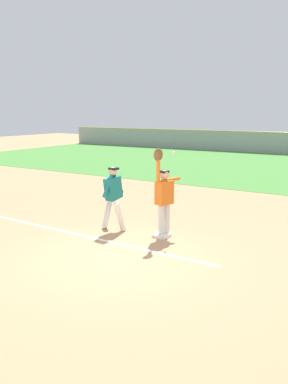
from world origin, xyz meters
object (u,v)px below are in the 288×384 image
fielder (164,194)px  runner (113,194)px  parked_car_silver (213,140)px  first_base (162,235)px  baseball (174,153)px  parked_car_red (156,137)px

fielder → runner: 1.45m
parked_car_silver → first_base: bearing=-77.5°
fielder → parked_car_silver: (-8.46, 24.92, -0.45)m
first_base → parked_car_silver: (-8.45, 24.99, 0.63)m
runner → baseball: size_ratio=23.24×
baseball → parked_car_red: (-14.69, 25.13, -1.46)m
fielder → runner: bearing=24.9°
runner → parked_car_red: (-13.14, 25.60, -0.32)m
first_base → parked_car_red: parked_car_red is taller
fielder → parked_car_red: fielder is taller
first_base → parked_car_red: (-14.56, 25.48, 0.63)m
first_base → fielder: fielder is taller
parked_car_silver → baseball: bearing=-77.0°
fielder → parked_car_red: bearing=-42.9°
fielder → baseball: fielder is taller
runner → baseball: 1.98m
parked_car_silver → fielder: bearing=-77.4°
parked_car_red → runner: bearing=-60.8°
baseball → parked_car_red: size_ratio=0.02×
parked_car_silver → parked_car_red: bearing=169.3°
first_base → runner: (-1.42, -0.12, 0.96)m
runner → fielder: bearing=11.6°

